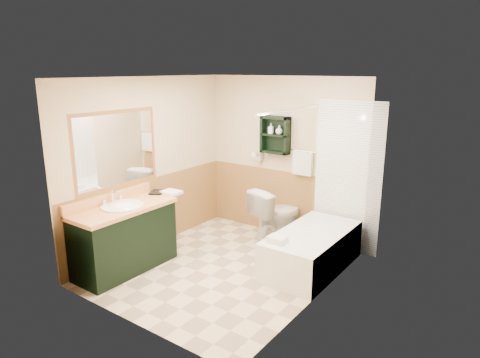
{
  "coord_description": "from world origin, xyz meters",
  "views": [
    {
      "loc": [
        3.13,
        -3.98,
        2.5
      ],
      "look_at": [
        0.13,
        0.2,
        1.17
      ],
      "focal_mm": 32.0,
      "sensor_mm": 36.0,
      "label": 1
    }
  ],
  "objects_px": {
    "hair_dryer": "(259,156)",
    "vanity_book": "(150,184)",
    "soap_bottle_b": "(279,131)",
    "wall_shelf": "(275,135)",
    "bathtub": "(312,250)",
    "toilet": "(277,215)",
    "soap_bottle_a": "(271,131)",
    "vanity": "(125,238)"
  },
  "relations": [
    {
      "from": "hair_dryer",
      "to": "vanity_book",
      "type": "xyz_separation_m",
      "value": [
        -0.76,
        -1.54,
        -0.24
      ]
    },
    {
      "from": "soap_bottle_b",
      "to": "wall_shelf",
      "type": "bearing_deg",
      "value": 176.0
    },
    {
      "from": "hair_dryer",
      "to": "bathtub",
      "type": "distance_m",
      "value": 1.8
    },
    {
      "from": "bathtub",
      "to": "toilet",
      "type": "xyz_separation_m",
      "value": [
        -0.84,
        0.53,
        0.15
      ]
    },
    {
      "from": "hair_dryer",
      "to": "bathtub",
      "type": "relative_size",
      "value": 0.16
    },
    {
      "from": "toilet",
      "to": "soap_bottle_a",
      "type": "relative_size",
      "value": 5.36
    },
    {
      "from": "vanity_book",
      "to": "soap_bottle_a",
      "type": "bearing_deg",
      "value": 27.78
    },
    {
      "from": "hair_dryer",
      "to": "soap_bottle_a",
      "type": "xyz_separation_m",
      "value": [
        0.23,
        -0.03,
        0.4
      ]
    },
    {
      "from": "wall_shelf",
      "to": "soap_bottle_b",
      "type": "relative_size",
      "value": 4.16
    },
    {
      "from": "vanity",
      "to": "soap_bottle_a",
      "type": "xyz_separation_m",
      "value": [
        0.82,
        2.14,
        1.18
      ]
    },
    {
      "from": "vanity",
      "to": "hair_dryer",
      "type": "bearing_deg",
      "value": 74.67
    },
    {
      "from": "hair_dryer",
      "to": "soap_bottle_b",
      "type": "height_order",
      "value": "soap_bottle_b"
    },
    {
      "from": "wall_shelf",
      "to": "vanity_book",
      "type": "relative_size",
      "value": 2.31
    },
    {
      "from": "vanity_book",
      "to": "wall_shelf",
      "type": "bearing_deg",
      "value": 26.03
    },
    {
      "from": "toilet",
      "to": "vanity_book",
      "type": "distance_m",
      "value": 1.89
    },
    {
      "from": "wall_shelf",
      "to": "bathtub",
      "type": "distance_m",
      "value": 1.81
    },
    {
      "from": "vanity",
      "to": "soap_bottle_b",
      "type": "height_order",
      "value": "soap_bottle_b"
    },
    {
      "from": "hair_dryer",
      "to": "vanity",
      "type": "distance_m",
      "value": 2.38
    },
    {
      "from": "hair_dryer",
      "to": "soap_bottle_a",
      "type": "relative_size",
      "value": 1.58
    },
    {
      "from": "wall_shelf",
      "to": "vanity_book",
      "type": "distance_m",
      "value": 1.94
    },
    {
      "from": "hair_dryer",
      "to": "wall_shelf",
      "type": "bearing_deg",
      "value": -4.76
    },
    {
      "from": "wall_shelf",
      "to": "toilet",
      "type": "xyz_separation_m",
      "value": [
        0.18,
        -0.21,
        -1.15
      ]
    },
    {
      "from": "wall_shelf",
      "to": "toilet",
      "type": "height_order",
      "value": "wall_shelf"
    },
    {
      "from": "hair_dryer",
      "to": "toilet",
      "type": "distance_m",
      "value": 0.96
    },
    {
      "from": "wall_shelf",
      "to": "vanity",
      "type": "bearing_deg",
      "value": -112.65
    },
    {
      "from": "soap_bottle_a",
      "to": "bathtub",
      "type": "bearing_deg",
      "value": -33.91
    },
    {
      "from": "wall_shelf",
      "to": "vanity",
      "type": "xyz_separation_m",
      "value": [
        -0.89,
        -2.15,
        -1.13
      ]
    },
    {
      "from": "wall_shelf",
      "to": "vanity_book",
      "type": "xyz_separation_m",
      "value": [
        -1.06,
        -1.52,
        -0.59
      ]
    },
    {
      "from": "soap_bottle_b",
      "to": "toilet",
      "type": "bearing_deg",
      "value": -61.44
    },
    {
      "from": "bathtub",
      "to": "toilet",
      "type": "relative_size",
      "value": 1.84
    },
    {
      "from": "hair_dryer",
      "to": "vanity",
      "type": "relative_size",
      "value": 0.18
    },
    {
      "from": "soap_bottle_a",
      "to": "wall_shelf",
      "type": "bearing_deg",
      "value": 4.05
    },
    {
      "from": "bathtub",
      "to": "soap_bottle_b",
      "type": "xyz_separation_m",
      "value": [
        -0.95,
        0.74,
        1.37
      ]
    },
    {
      "from": "bathtub",
      "to": "toilet",
      "type": "distance_m",
      "value": 1.01
    },
    {
      "from": "vanity",
      "to": "soap_bottle_a",
      "type": "bearing_deg",
      "value": 68.93
    },
    {
      "from": "bathtub",
      "to": "toilet",
      "type": "bearing_deg",
      "value": 147.72
    },
    {
      "from": "vanity",
      "to": "vanity_book",
      "type": "height_order",
      "value": "vanity_book"
    },
    {
      "from": "wall_shelf",
      "to": "soap_bottle_b",
      "type": "distance_m",
      "value": 0.1
    },
    {
      "from": "toilet",
      "to": "vanity_book",
      "type": "relative_size",
      "value": 3.42
    },
    {
      "from": "wall_shelf",
      "to": "vanity_book",
      "type": "bearing_deg",
      "value": -124.92
    },
    {
      "from": "hair_dryer",
      "to": "vanity_book",
      "type": "height_order",
      "value": "hair_dryer"
    },
    {
      "from": "wall_shelf",
      "to": "bathtub",
      "type": "height_order",
      "value": "wall_shelf"
    }
  ]
}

